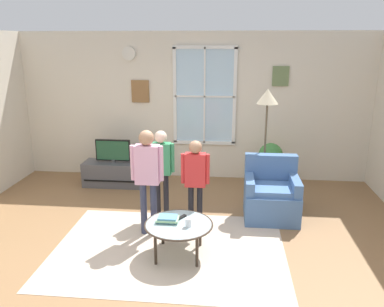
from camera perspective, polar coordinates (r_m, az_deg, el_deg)
The scene contains 15 objects.
ground_plane at distance 4.90m, azimuth -3.07°, elevation -14.31°, with size 6.90×6.18×0.02m, color olive.
back_wall at distance 7.14m, azimuth 0.24°, elevation 6.94°, with size 6.30×0.17×2.65m.
area_rug at distance 4.95m, azimuth -3.35°, elevation -13.82°, with size 2.82×2.05×0.01m, color #C6B29E.
tv_stand at distance 7.05m, azimuth -11.30°, elevation -2.89°, with size 1.06×0.44×0.43m.
television at distance 6.92m, azimuth -11.50°, elevation 0.45°, with size 0.61×0.08×0.41m.
armchair at distance 5.77m, azimuth 11.50°, elevation -6.05°, with size 0.76×0.74×0.87m.
coffee_table at distance 4.66m, azimuth -1.96°, elevation -10.49°, with size 0.81×0.81×0.41m.
book_stack at distance 4.69m, azimuth -3.58°, elevation -9.53°, with size 0.26×0.20×0.07m.
cup at distance 4.56m, azimuth -0.56°, elevation -10.07°, with size 0.07×0.07×0.10m, color white.
remote_near_books at distance 4.78m, azimuth -1.53°, elevation -9.31°, with size 0.04×0.14×0.02m, color black.
person_green_shirt at distance 5.53m, azimuth -4.53°, elevation -1.49°, with size 0.39×0.18×1.28m.
person_pink_shirt at distance 4.99m, azimuth -6.55°, elevation -2.51°, with size 0.43×0.19×1.41m.
person_red_shirt at distance 5.11m, azimuth 0.49°, elevation -3.18°, with size 0.38×0.17×1.25m.
potted_plant_by_window at distance 6.79m, azimuth 11.39°, elevation -1.17°, with size 0.41×0.41×0.81m.
floor_lamp at distance 5.93m, azimuth 10.93°, elevation 6.50°, with size 0.32×0.32×1.80m.
Camera 1 is at (0.67, -4.17, 2.47)m, focal length 36.41 mm.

